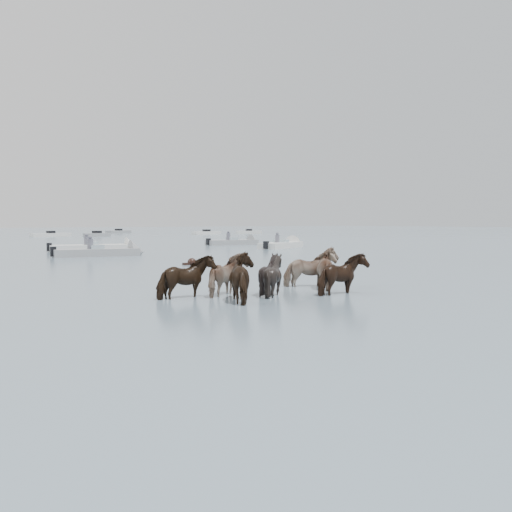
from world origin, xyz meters
TOP-DOWN VIEW (x-y plane):
  - ground at (0.00, 0.00)m, footprint 400.00×400.00m
  - pony_herd at (0.96, 1.81)m, footprint 6.79×3.30m
  - swimming_pony at (4.77, 13.52)m, footprint 0.72×0.44m
  - motorboat_b at (4.32, 23.11)m, footprint 5.90×2.62m
  - motorboat_c at (6.44, 29.43)m, footprint 6.67×2.94m
  - motorboat_d at (20.63, 25.24)m, footprint 5.91×3.86m
  - motorboat_e at (21.07, 32.62)m, footprint 5.59×2.16m

SIDE VIEW (x-z plane):
  - ground at x=0.00m, z-range 0.00..0.00m
  - swimming_pony at x=4.77m, z-range -0.12..0.32m
  - motorboat_c at x=6.44m, z-range -0.74..1.18m
  - motorboat_d at x=20.63m, z-range -0.74..1.18m
  - motorboat_b at x=4.32m, z-range -0.73..1.19m
  - motorboat_e at x=21.07m, z-range -0.73..1.19m
  - pony_herd at x=0.96m, z-range -0.26..1.31m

